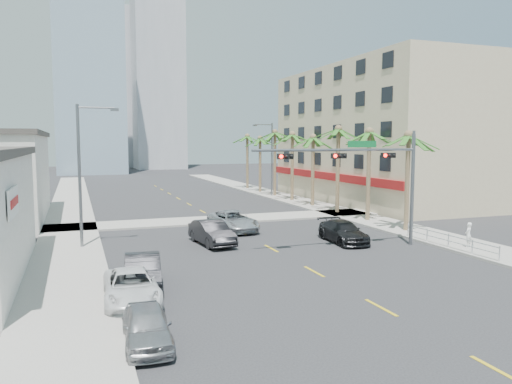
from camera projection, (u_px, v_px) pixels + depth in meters
ground at (355, 294)px, 22.01m from camera, size 260.00×260.00×0.00m
sidewalk_right at (354, 216)px, 44.78m from camera, size 4.00×120.00×0.15m
sidewalk_left at (69, 232)px, 36.64m from camera, size 4.00×120.00×0.15m
sidewalk_cross at (219, 220)px, 42.58m from camera, size 80.00×4.00×0.15m
building_right at (386, 135)px, 56.79m from camera, size 15.25×28.00×15.00m
tower_far_left at (89, 60)px, 105.78m from camera, size 14.00×14.00×48.00m
tower_far_right at (158, 49)px, 124.98m from camera, size 12.00×12.00×60.00m
tower_far_center at (105, 90)px, 135.83m from camera, size 16.00×16.00×42.00m
traffic_signal_mast at (370, 168)px, 30.91m from camera, size 11.12×0.54×7.20m
palm_tree_0 at (409, 137)px, 36.47m from camera, size 4.80×4.80×7.80m
palm_tree_1 at (369, 133)px, 41.30m from camera, size 4.80×4.80×8.16m
palm_tree_2 at (338, 130)px, 46.13m from camera, size 4.80×4.80×8.52m
palm_tree_3 at (313, 138)px, 51.06m from camera, size 4.80×4.80×7.80m
palm_tree_4 at (292, 135)px, 55.89m from camera, size 4.80×4.80×8.16m
palm_tree_5 at (275, 133)px, 60.72m from camera, size 4.80×4.80×8.52m
palm_tree_6 at (260, 139)px, 65.65m from camera, size 4.80×4.80×7.80m
palm_tree_7 at (247, 137)px, 70.48m from camera, size 4.80×4.80×8.16m
streetlight_left at (83, 168)px, 30.87m from camera, size 2.55×0.25×9.00m
streetlight_right at (270, 156)px, 60.79m from camera, size 2.55×0.25×9.00m
guardrail at (448, 239)px, 31.05m from camera, size 0.08×8.08×1.00m
car_parked_near at (147, 326)px, 16.35m from camera, size 1.73×3.87×1.29m
car_parked_mid at (143, 272)px, 22.87m from camera, size 2.08×4.71×1.50m
car_parked_far at (132, 287)px, 20.72m from camera, size 2.44×4.92×1.34m
car_lane_left at (212, 233)px, 32.51m from camera, size 2.21×4.95×1.58m
car_lane_center at (233, 221)px, 37.57m from camera, size 3.07×5.70×1.52m
car_lane_right at (343, 232)px, 33.28m from camera, size 2.28×5.00×1.42m
pedestrian at (468, 235)px, 31.05m from camera, size 0.67×0.59×1.55m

